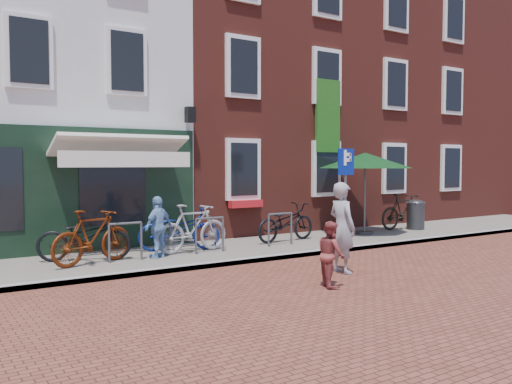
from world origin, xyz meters
TOP-DOWN VIEW (x-y plane):
  - ground at (0.00, 0.00)m, footprint 80.00×80.00m
  - sidewalk at (1.00, 1.50)m, footprint 24.00×3.00m
  - building_stucco at (-5.00, 7.00)m, footprint 8.00×8.00m
  - building_brick_mid at (2.00, 7.00)m, footprint 6.00×8.00m
  - building_brick_right at (8.00, 7.00)m, footprint 6.00×8.00m
  - filler_right at (14.50, 7.00)m, footprint 7.00×8.00m
  - litter_bin at (6.01, 1.60)m, footprint 0.54×0.54m
  - parking_sign at (1.80, 0.24)m, footprint 0.50×0.08m
  - parasol at (3.88, 1.67)m, footprint 2.68×2.68m
  - woman at (-0.17, -1.81)m, footprint 0.43×0.66m
  - boy at (-1.15, -2.61)m, footprint 0.60×0.68m
  - cafe_person at (-2.75, 1.23)m, footprint 0.86×0.64m
  - bicycle_0 at (-4.21, 1.75)m, footprint 2.04×1.29m
  - bicycle_1 at (-4.17, 1.25)m, footprint 1.94×1.08m
  - bicycle_2 at (-1.95, 1.88)m, footprint 2.04×1.28m
  - bicycle_3 at (-1.80, 1.47)m, footprint 1.91×0.70m
  - bicycle_4 at (1.05, 1.71)m, footprint 1.99×0.90m
  - bicycle_5 at (5.72, 1.84)m, footprint 1.88×0.58m

SIDE VIEW (x-z plane):
  - ground at x=0.00m, z-range 0.00..0.00m
  - sidewalk at x=1.00m, z-range 0.00..0.10m
  - boy at x=-1.15m, z-range 0.00..1.15m
  - bicycle_0 at x=-4.21m, z-range 0.10..1.11m
  - bicycle_2 at x=-1.95m, z-range 0.10..1.11m
  - bicycle_4 at x=1.05m, z-range 0.10..1.11m
  - litter_bin at x=6.01m, z-range 0.12..1.12m
  - bicycle_1 at x=-4.17m, z-range 0.10..1.22m
  - bicycle_3 at x=-1.80m, z-range 0.10..1.22m
  - bicycle_5 at x=5.72m, z-range 0.10..1.22m
  - cafe_person at x=-2.75m, z-range 0.10..1.45m
  - woman at x=-0.17m, z-range 0.00..1.79m
  - parking_sign at x=1.80m, z-range 0.56..2.98m
  - parasol at x=3.88m, z-range 1.10..3.57m
  - building_stucco at x=-5.00m, z-range 0.00..9.00m
  - filler_right at x=14.50m, z-range 0.00..9.00m
  - building_brick_mid at x=2.00m, z-range 0.00..10.00m
  - building_brick_right at x=8.00m, z-range 0.00..10.00m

